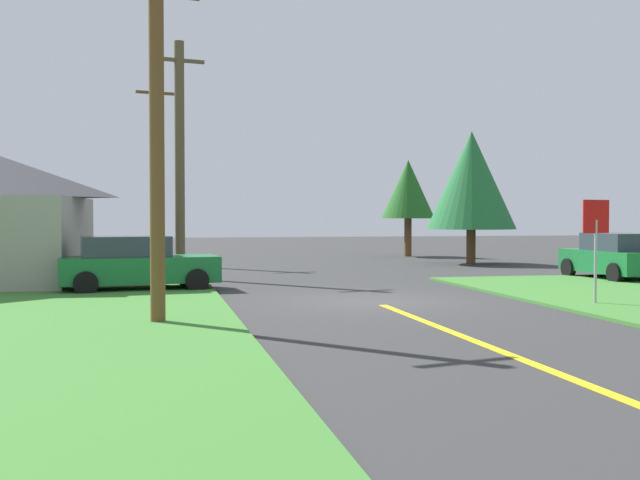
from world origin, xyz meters
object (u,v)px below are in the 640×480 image
utility_pole_mid (180,158)px  oak_tree_left (471,180)px  utility_pole_far (157,170)px  pine_tree_center (408,190)px  car_on_crossroad (616,257)px  parked_car_near_building (136,264)px  stop_sign (596,230)px  utility_pole_near (157,139)px

utility_pole_mid → oak_tree_left: size_ratio=1.37×
utility_pole_far → pine_tree_center: size_ratio=1.59×
car_on_crossroad → oak_tree_left: size_ratio=0.66×
parked_car_near_building → stop_sign: bearing=-35.8°
parked_car_near_building → car_on_crossroad: same height
parked_car_near_building → pine_tree_center: size_ratio=0.90×
utility_pole_near → utility_pole_mid: 11.76m
utility_pole_far → oak_tree_left: bearing=-8.7°
stop_sign → oak_tree_left: oak_tree_left is taller
utility_pole_near → oak_tree_left: (14.18, 17.27, 0.10)m
stop_sign → utility_pole_far: size_ratio=0.31×
utility_pole_mid → utility_pole_far: (-0.78, 7.72, 0.02)m
utility_pole_far → pine_tree_center: bearing=19.6°
stop_sign → utility_pole_mid: bearing=-60.1°
pine_tree_center → parked_car_near_building: bearing=-129.8°
parked_car_near_building → pine_tree_center: pine_tree_center is taller
car_on_crossroad → utility_pole_mid: bearing=73.0°
parked_car_near_building → utility_pole_near: size_ratio=0.65×
stop_sign → oak_tree_left: bearing=-115.4°
parked_car_near_building → utility_pole_far: size_ratio=0.56×
utility_pole_near → utility_pole_far: (0.04, 19.44, 0.53)m
car_on_crossroad → utility_pole_near: size_ratio=0.55×
utility_pole_mid → utility_pole_far: utility_pole_far is taller
car_on_crossroad → pine_tree_center: 16.67m
car_on_crossroad → oak_tree_left: oak_tree_left is taller
parked_car_near_building → oak_tree_left: size_ratio=0.77×
oak_tree_left → utility_pole_mid: bearing=-157.4°
parked_car_near_building → utility_pole_mid: 5.78m
car_on_crossroad → utility_pole_far: (-15.48, 11.52, 3.47)m
parked_car_near_building → car_on_crossroad: 16.14m
car_on_crossroad → utility_pole_near: utility_pole_near is taller
stop_sign → car_on_crossroad: (5.01, 6.80, -1.05)m
utility_pole_near → pine_tree_center: (13.49, 24.22, -0.11)m
utility_pole_mid → pine_tree_center: 17.81m
car_on_crossroad → utility_pole_near: bearing=114.5°
car_on_crossroad → utility_pole_far: 19.61m
pine_tree_center → oak_tree_left: bearing=-84.3°
utility_pole_mid → utility_pole_far: bearing=95.8°
stop_sign → parked_car_near_building: bearing=-41.7°
car_on_crossroad → utility_pole_mid: 15.57m
car_on_crossroad → utility_pole_far: bearing=50.8°
pine_tree_center → car_on_crossroad: bearing=-82.9°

